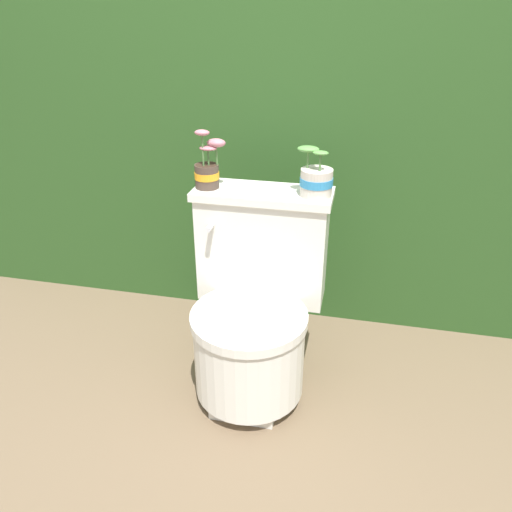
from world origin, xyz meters
name	(u,v)px	position (x,y,z in m)	size (l,w,h in m)	color
ground_plane	(255,403)	(0.00, 0.00, 0.00)	(12.00, 12.00, 0.00)	brown
hedge_backdrop	(299,135)	(0.00, 1.00, 0.81)	(3.34, 0.68, 1.61)	#284C1E
toilet	(255,310)	(-0.03, 0.12, 0.34)	(0.51, 0.55, 0.77)	silver
potted_plant_left	(208,170)	(-0.23, 0.25, 0.84)	(0.12, 0.09, 0.22)	#47382D
potted_plant_midleft	(316,180)	(0.16, 0.25, 0.83)	(0.13, 0.12, 0.17)	beige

